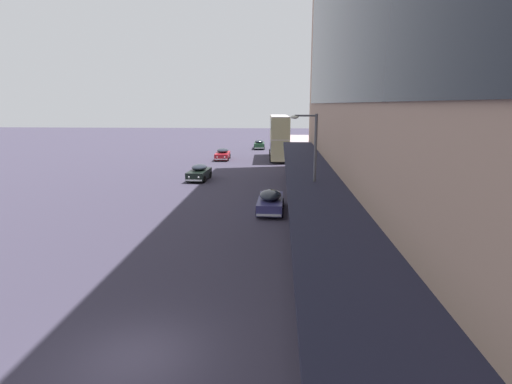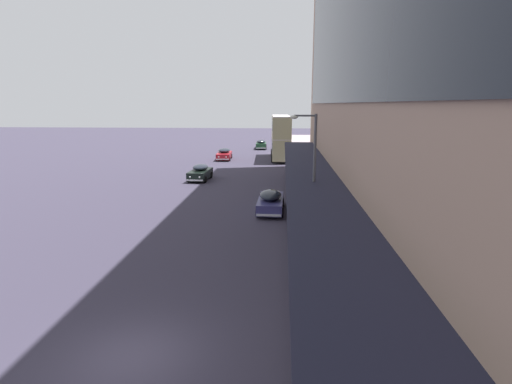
{
  "view_description": "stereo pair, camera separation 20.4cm",
  "coord_description": "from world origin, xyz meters",
  "px_view_note": "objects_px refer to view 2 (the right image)",
  "views": [
    {
      "loc": [
        4.39,
        -10.58,
        7.65
      ],
      "look_at": [
        2.82,
        15.81,
        1.81
      ],
      "focal_mm": 28.0,
      "sensor_mm": 36.0,
      "label": 1
    },
    {
      "loc": [
        4.6,
        -10.56,
        7.65
      ],
      "look_at": [
        2.82,
        15.81,
        1.81
      ],
      "focal_mm": 28.0,
      "sensor_mm": 36.0,
      "label": 2
    }
  ],
  "objects_px": {
    "fire_hydrant": "(318,221)",
    "street_lamp": "(311,167)",
    "pedestrian_at_kerb": "(325,245)",
    "sedan_lead_mid": "(200,172)",
    "sedan_oncoming_rear": "(261,144)",
    "sedan_trailing_mid": "(271,201)",
    "sedan_oncoming_front": "(224,154)",
    "transit_bus_kerbside_front": "(281,136)"
  },
  "relations": [
    {
      "from": "sedan_oncoming_rear",
      "to": "fire_hydrant",
      "type": "relative_size",
      "value": 6.95
    },
    {
      "from": "sedan_lead_mid",
      "to": "street_lamp",
      "type": "xyz_separation_m",
      "value": [
        10.06,
        -17.55,
        3.42
      ]
    },
    {
      "from": "sedan_lead_mid",
      "to": "street_lamp",
      "type": "bearing_deg",
      "value": -60.19
    },
    {
      "from": "sedan_lead_mid",
      "to": "sedan_oncoming_rear",
      "type": "bearing_deg",
      "value": 81.13
    },
    {
      "from": "sedan_oncoming_rear",
      "to": "sedan_oncoming_front",
      "type": "distance_m",
      "value": 14.86
    },
    {
      "from": "sedan_oncoming_front",
      "to": "transit_bus_kerbside_front",
      "type": "bearing_deg",
      "value": 8.06
    },
    {
      "from": "pedestrian_at_kerb",
      "to": "street_lamp",
      "type": "height_order",
      "value": "street_lamp"
    },
    {
      "from": "sedan_oncoming_rear",
      "to": "pedestrian_at_kerb",
      "type": "xyz_separation_m",
      "value": [
        5.86,
        -51.68,
        0.4
      ]
    },
    {
      "from": "sedan_oncoming_front",
      "to": "fire_hydrant",
      "type": "relative_size",
      "value": 6.99
    },
    {
      "from": "pedestrian_at_kerb",
      "to": "street_lamp",
      "type": "distance_m",
      "value": 5.37
    },
    {
      "from": "sedan_lead_mid",
      "to": "fire_hydrant",
      "type": "xyz_separation_m",
      "value": [
        10.7,
        -15.73,
        -0.3
      ]
    },
    {
      "from": "sedan_trailing_mid",
      "to": "fire_hydrant",
      "type": "bearing_deg",
      "value": -51.32
    },
    {
      "from": "transit_bus_kerbside_front",
      "to": "sedan_lead_mid",
      "type": "xyz_separation_m",
      "value": [
        -8.11,
        -16.66,
        -2.48
      ]
    },
    {
      "from": "street_lamp",
      "to": "fire_hydrant",
      "type": "bearing_deg",
      "value": 70.63
    },
    {
      "from": "fire_hydrant",
      "to": "sedan_trailing_mid",
      "type": "bearing_deg",
      "value": 128.68
    },
    {
      "from": "transit_bus_kerbside_front",
      "to": "sedan_trailing_mid",
      "type": "xyz_separation_m",
      "value": [
        -0.51,
        -28.52,
        -2.49
      ]
    },
    {
      "from": "sedan_oncoming_front",
      "to": "pedestrian_at_kerb",
      "type": "relative_size",
      "value": 2.63
    },
    {
      "from": "pedestrian_at_kerb",
      "to": "fire_hydrant",
      "type": "height_order",
      "value": "pedestrian_at_kerb"
    },
    {
      "from": "sedan_oncoming_rear",
      "to": "street_lamp",
      "type": "xyz_separation_m",
      "value": [
        5.42,
        -47.28,
        3.43
      ]
    },
    {
      "from": "sedan_oncoming_rear",
      "to": "pedestrian_at_kerb",
      "type": "relative_size",
      "value": 2.62
    },
    {
      "from": "transit_bus_kerbside_front",
      "to": "pedestrian_at_kerb",
      "type": "bearing_deg",
      "value": -86.46
    },
    {
      "from": "street_lamp",
      "to": "pedestrian_at_kerb",
      "type": "bearing_deg",
      "value": -84.27
    },
    {
      "from": "sedan_lead_mid",
      "to": "sedan_trailing_mid",
      "type": "bearing_deg",
      "value": -57.34
    },
    {
      "from": "pedestrian_at_kerb",
      "to": "fire_hydrant",
      "type": "distance_m",
      "value": 6.27
    },
    {
      "from": "street_lamp",
      "to": "sedan_oncoming_rear",
      "type": "bearing_deg",
      "value": 96.54
    },
    {
      "from": "sedan_trailing_mid",
      "to": "street_lamp",
      "type": "height_order",
      "value": "street_lamp"
    },
    {
      "from": "sedan_oncoming_rear",
      "to": "street_lamp",
      "type": "distance_m",
      "value": 47.71
    },
    {
      "from": "transit_bus_kerbside_front",
      "to": "fire_hydrant",
      "type": "height_order",
      "value": "transit_bus_kerbside_front"
    },
    {
      "from": "transit_bus_kerbside_front",
      "to": "sedan_oncoming_front",
      "type": "distance_m",
      "value": 8.36
    },
    {
      "from": "sedan_oncoming_front",
      "to": "sedan_lead_mid",
      "type": "bearing_deg",
      "value": -90.76
    },
    {
      "from": "transit_bus_kerbside_front",
      "to": "pedestrian_at_kerb",
      "type": "xyz_separation_m",
      "value": [
        2.39,
        -38.62,
        -2.09
      ]
    },
    {
      "from": "sedan_trailing_mid",
      "to": "sedan_oncoming_front",
      "type": "relative_size",
      "value": 1.01
    },
    {
      "from": "sedan_trailing_mid",
      "to": "sedan_oncoming_front",
      "type": "distance_m",
      "value": 28.38
    },
    {
      "from": "sedan_oncoming_rear",
      "to": "fire_hydrant",
      "type": "xyz_separation_m",
      "value": [
        6.06,
        -45.45,
        -0.29
      ]
    },
    {
      "from": "pedestrian_at_kerb",
      "to": "sedan_lead_mid",
      "type": "bearing_deg",
      "value": 115.55
    },
    {
      "from": "sedan_trailing_mid",
      "to": "sedan_oncoming_front",
      "type": "bearing_deg",
      "value": 105.11
    },
    {
      "from": "sedan_oncoming_rear",
      "to": "street_lamp",
      "type": "bearing_deg",
      "value": -83.46
    },
    {
      "from": "transit_bus_kerbside_front",
      "to": "fire_hydrant",
      "type": "bearing_deg",
      "value": -85.43
    },
    {
      "from": "fire_hydrant",
      "to": "street_lamp",
      "type": "bearing_deg",
      "value": -109.37
    },
    {
      "from": "sedan_trailing_mid",
      "to": "street_lamp",
      "type": "relative_size",
      "value": 0.71
    },
    {
      "from": "sedan_trailing_mid",
      "to": "street_lamp",
      "type": "bearing_deg",
      "value": -66.67
    },
    {
      "from": "transit_bus_kerbside_front",
      "to": "pedestrian_at_kerb",
      "type": "distance_m",
      "value": 38.75
    }
  ]
}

